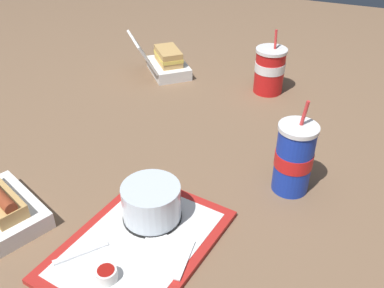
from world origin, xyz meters
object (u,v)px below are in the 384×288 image
(cake_container, at_px, (151,203))
(soda_cup_back, at_px, (270,70))
(plastic_fork, at_px, (81,253))
(soda_cup_front, at_px, (294,158))
(clamshell_sandwich_left, at_px, (166,63))
(food_tray, at_px, (139,245))
(ketchup_cup, at_px, (106,274))

(cake_container, height_order, soda_cup_back, soda_cup_back)
(plastic_fork, xyz_separation_m, soda_cup_front, (0.37, -0.34, 0.07))
(plastic_fork, height_order, clamshell_sandwich_left, clamshell_sandwich_left)
(plastic_fork, distance_m, soda_cup_front, 0.51)
(food_tray, distance_m, clamshell_sandwich_left, 0.84)
(clamshell_sandwich_left, height_order, soda_cup_back, soda_cup_back)
(food_tray, distance_m, plastic_fork, 0.11)
(food_tray, relative_size, soda_cup_front, 1.73)
(food_tray, relative_size, cake_container, 3.18)
(plastic_fork, bearing_deg, soda_cup_back, 28.22)
(food_tray, xyz_separation_m, soda_cup_back, (0.78, -0.07, 0.07))
(soda_cup_back, bearing_deg, soda_cup_front, -160.24)
(plastic_fork, bearing_deg, clamshell_sandwich_left, 53.28)
(ketchup_cup, bearing_deg, plastic_fork, 68.05)
(ketchup_cup, bearing_deg, food_tray, -6.43)
(soda_cup_back, bearing_deg, cake_container, 173.47)
(cake_container, xyz_separation_m, soda_cup_front, (0.23, -0.25, 0.04))
(plastic_fork, height_order, soda_cup_front, soda_cup_front)
(ketchup_cup, bearing_deg, soda_cup_back, -5.52)
(ketchup_cup, height_order, plastic_fork, ketchup_cup)
(plastic_fork, distance_m, clamshell_sandwich_left, 0.88)
(soda_cup_front, bearing_deg, food_tray, 140.97)
(clamshell_sandwich_left, bearing_deg, plastic_fork, -165.90)
(soda_cup_front, bearing_deg, cake_container, 131.95)
(soda_cup_front, bearing_deg, clamshell_sandwich_left, 49.06)
(ketchup_cup, height_order, soda_cup_front, soda_cup_front)
(ketchup_cup, bearing_deg, cake_container, -1.49)
(soda_cup_front, xyz_separation_m, soda_cup_back, (0.48, 0.17, -0.01))
(plastic_fork, bearing_deg, food_tray, -13.41)
(ketchup_cup, distance_m, clamshell_sandwich_left, 0.93)
(ketchup_cup, xyz_separation_m, soda_cup_back, (0.88, -0.09, 0.05))
(food_tray, relative_size, ketchup_cup, 10.16)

